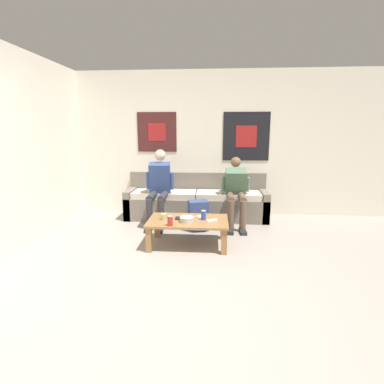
{
  "coord_description": "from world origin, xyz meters",
  "views": [
    {
      "loc": [
        0.54,
        -2.47,
        1.53
      ],
      "look_at": [
        0.21,
        1.82,
        0.63
      ],
      "focal_mm": 28.0,
      "sensor_mm": 36.0,
      "label": 1
    }
  ],
  "objects_px": {
    "cell_phone": "(178,218)",
    "coffee_table": "(188,224)",
    "couch": "(197,202)",
    "person_seated_teen": "(236,189)",
    "drink_can_red": "(170,221)",
    "drink_can_blue": "(204,215)",
    "ceramic_bowl": "(187,219)",
    "backpack": "(198,216)",
    "game_controller_near_right": "(201,216)",
    "pillar_candle": "(164,217)",
    "game_controller_near_left": "(212,220)",
    "person_seated_adult": "(159,185)"
  },
  "relations": [
    {
      "from": "cell_phone",
      "to": "coffee_table",
      "type": "bearing_deg",
      "value": -16.87
    },
    {
      "from": "couch",
      "to": "person_seated_teen",
      "type": "relative_size",
      "value": 2.25
    },
    {
      "from": "drink_can_red",
      "to": "drink_can_blue",
      "type": "bearing_deg",
      "value": 35.32
    },
    {
      "from": "ceramic_bowl",
      "to": "drink_can_red",
      "type": "xyz_separation_m",
      "value": [
        -0.2,
        -0.17,
        0.02
      ]
    },
    {
      "from": "backpack",
      "to": "game_controller_near_right",
      "type": "bearing_deg",
      "value": -82.51
    },
    {
      "from": "drink_can_blue",
      "to": "drink_can_red",
      "type": "relative_size",
      "value": 1.0
    },
    {
      "from": "pillar_candle",
      "to": "person_seated_teen",
      "type": "bearing_deg",
      "value": 43.91
    },
    {
      "from": "person_seated_teen",
      "to": "drink_can_red",
      "type": "height_order",
      "value": "person_seated_teen"
    },
    {
      "from": "game_controller_near_left",
      "to": "couch",
      "type": "bearing_deg",
      "value": 101.88
    },
    {
      "from": "ceramic_bowl",
      "to": "game_controller_near_right",
      "type": "xyz_separation_m",
      "value": [
        0.17,
        0.24,
        -0.03
      ]
    },
    {
      "from": "couch",
      "to": "game_controller_near_left",
      "type": "relative_size",
      "value": 17.44
    },
    {
      "from": "coffee_table",
      "to": "pillar_candle",
      "type": "distance_m",
      "value": 0.33
    },
    {
      "from": "ceramic_bowl",
      "to": "game_controller_near_right",
      "type": "relative_size",
      "value": 1.5
    },
    {
      "from": "game_controller_near_left",
      "to": "pillar_candle",
      "type": "bearing_deg",
      "value": 178.39
    },
    {
      "from": "ceramic_bowl",
      "to": "pillar_candle",
      "type": "bearing_deg",
      "value": 166.12
    },
    {
      "from": "coffee_table",
      "to": "person_seated_adult",
      "type": "distance_m",
      "value": 1.16
    },
    {
      "from": "pillar_candle",
      "to": "drink_can_blue",
      "type": "height_order",
      "value": "drink_can_blue"
    },
    {
      "from": "couch",
      "to": "coffee_table",
      "type": "relative_size",
      "value": 2.31
    },
    {
      "from": "ceramic_bowl",
      "to": "cell_phone",
      "type": "relative_size",
      "value": 1.37
    },
    {
      "from": "drink_can_blue",
      "to": "game_controller_near_right",
      "type": "relative_size",
      "value": 0.98
    },
    {
      "from": "person_seated_teen",
      "to": "cell_phone",
      "type": "xyz_separation_m",
      "value": [
        -0.84,
        -0.91,
        -0.23
      ]
    },
    {
      "from": "person_seated_adult",
      "to": "ceramic_bowl",
      "type": "xyz_separation_m",
      "value": [
        0.56,
        -1.05,
        -0.25
      ]
    },
    {
      "from": "person_seated_adult",
      "to": "drink_can_red",
      "type": "xyz_separation_m",
      "value": [
        0.36,
        -1.22,
        -0.23
      ]
    },
    {
      "from": "drink_can_blue",
      "to": "game_controller_near_left",
      "type": "distance_m",
      "value": 0.14
    },
    {
      "from": "couch",
      "to": "drink_can_blue",
      "type": "distance_m",
      "value": 1.3
    },
    {
      "from": "pillar_candle",
      "to": "game_controller_near_right",
      "type": "xyz_separation_m",
      "value": [
        0.49,
        0.16,
        -0.03
      ]
    },
    {
      "from": "coffee_table",
      "to": "pillar_candle",
      "type": "xyz_separation_m",
      "value": [
        -0.32,
        -0.02,
        0.1
      ]
    },
    {
      "from": "drink_can_blue",
      "to": "drink_can_red",
      "type": "xyz_separation_m",
      "value": [
        -0.41,
        -0.29,
        0.0
      ]
    },
    {
      "from": "backpack",
      "to": "pillar_candle",
      "type": "bearing_deg",
      "value": -122.98
    },
    {
      "from": "pillar_candle",
      "to": "cell_phone",
      "type": "distance_m",
      "value": 0.19
    },
    {
      "from": "person_seated_teen",
      "to": "pillar_candle",
      "type": "xyz_separation_m",
      "value": [
        -1.01,
        -0.97,
        -0.19
      ]
    },
    {
      "from": "coffee_table",
      "to": "drink_can_blue",
      "type": "relative_size",
      "value": 8.55
    },
    {
      "from": "cell_phone",
      "to": "drink_can_red",
      "type": "bearing_deg",
      "value": -100.56
    },
    {
      "from": "drink_can_blue",
      "to": "person_seated_teen",
      "type": "bearing_deg",
      "value": 62.46
    },
    {
      "from": "person_seated_adult",
      "to": "drink_can_red",
      "type": "bearing_deg",
      "value": -73.37
    },
    {
      "from": "couch",
      "to": "drink_can_blue",
      "type": "xyz_separation_m",
      "value": [
        0.17,
        -1.28,
        0.14
      ]
    },
    {
      "from": "coffee_table",
      "to": "person_seated_adult",
      "type": "relative_size",
      "value": 0.88
    },
    {
      "from": "coffee_table",
      "to": "game_controller_near_right",
      "type": "relative_size",
      "value": 8.35
    },
    {
      "from": "pillar_candle",
      "to": "ceramic_bowl",
      "type": "bearing_deg",
      "value": -13.88
    },
    {
      "from": "person_seated_adult",
      "to": "coffee_table",
      "type": "bearing_deg",
      "value": -59.44
    },
    {
      "from": "person_seated_adult",
      "to": "drink_can_blue",
      "type": "relative_size",
      "value": 9.75
    },
    {
      "from": "drink_can_red",
      "to": "cell_phone",
      "type": "bearing_deg",
      "value": 79.44
    },
    {
      "from": "person_seated_adult",
      "to": "ceramic_bowl",
      "type": "height_order",
      "value": "person_seated_adult"
    },
    {
      "from": "couch",
      "to": "game_controller_near_right",
      "type": "relative_size",
      "value": 19.26
    },
    {
      "from": "person_seated_adult",
      "to": "pillar_candle",
      "type": "height_order",
      "value": "person_seated_adult"
    },
    {
      "from": "pillar_candle",
      "to": "cell_phone",
      "type": "xyz_separation_m",
      "value": [
        0.18,
        0.06,
        -0.04
      ]
    },
    {
      "from": "backpack",
      "to": "drink_can_blue",
      "type": "height_order",
      "value": "drink_can_blue"
    },
    {
      "from": "person_seated_adult",
      "to": "game_controller_near_left",
      "type": "relative_size",
      "value": 8.61
    },
    {
      "from": "coffee_table",
      "to": "game_controller_near_left",
      "type": "xyz_separation_m",
      "value": [
        0.32,
        -0.03,
        0.07
      ]
    },
    {
      "from": "drink_can_red",
      "to": "cell_phone",
      "type": "height_order",
      "value": "drink_can_red"
    }
  ]
}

